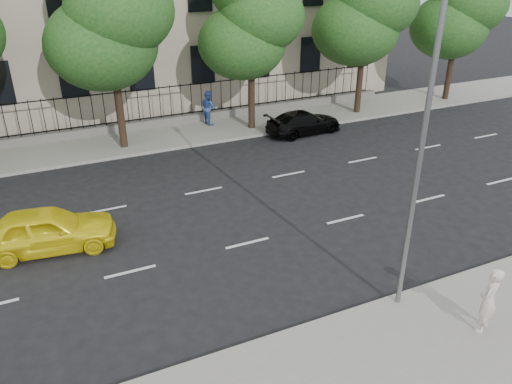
# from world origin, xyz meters

# --- Properties ---
(ground) EXTENTS (120.00, 120.00, 0.00)m
(ground) POSITION_xyz_m (0.00, 0.00, 0.00)
(ground) COLOR black
(ground) RESTS_ON ground
(near_sidewalk) EXTENTS (60.00, 4.00, 0.15)m
(near_sidewalk) POSITION_xyz_m (0.00, -4.00, 0.07)
(near_sidewalk) COLOR gray
(near_sidewalk) RESTS_ON ground
(far_sidewalk) EXTENTS (60.00, 4.00, 0.15)m
(far_sidewalk) POSITION_xyz_m (0.00, 14.00, 0.07)
(far_sidewalk) COLOR gray
(far_sidewalk) RESTS_ON ground
(lane_markings) EXTENTS (49.60, 4.62, 0.01)m
(lane_markings) POSITION_xyz_m (0.00, 4.75, 0.01)
(lane_markings) COLOR silver
(lane_markings) RESTS_ON ground
(iron_fence) EXTENTS (30.00, 0.50, 2.20)m
(iron_fence) POSITION_xyz_m (0.00, 15.70, 0.65)
(iron_fence) COLOR slate
(iron_fence) RESTS_ON far_sidewalk
(street_light) EXTENTS (0.25, 3.32, 8.05)m
(street_light) POSITION_xyz_m (2.50, -1.77, 5.15)
(street_light) COLOR slate
(street_light) RESTS_ON near_sidewalk
(tree_c) EXTENTS (5.89, 5.50, 9.80)m
(tree_c) POSITION_xyz_m (-1.96, 13.36, 6.41)
(tree_c) COLOR #382619
(tree_c) RESTS_ON far_sidewalk
(tree_d) EXTENTS (5.34, 4.94, 8.84)m
(tree_d) POSITION_xyz_m (5.04, 13.36, 5.84)
(tree_d) COLOR #382619
(tree_d) RESTS_ON far_sidewalk
(tree_e) EXTENTS (5.71, 5.31, 9.46)m
(tree_e) POSITION_xyz_m (12.04, 13.36, 6.20)
(tree_e) COLOR #382619
(tree_e) RESTS_ON far_sidewalk
(tree_f) EXTENTS (5.52, 5.12, 9.01)m
(tree_f) POSITION_xyz_m (19.04, 13.36, 5.88)
(tree_f) COLOR #382619
(tree_f) RESTS_ON far_sidewalk
(yellow_taxi) EXTENTS (4.59, 2.34, 1.50)m
(yellow_taxi) POSITION_xyz_m (-6.15, 4.94, 0.75)
(yellow_taxi) COLOR yellow
(yellow_taxi) RESTS_ON ground
(black_sedan) EXTENTS (4.40, 2.07, 1.24)m
(black_sedan) POSITION_xyz_m (7.33, 11.50, 0.62)
(black_sedan) COLOR black
(black_sedan) RESTS_ON ground
(woman_near) EXTENTS (0.81, 0.71, 1.87)m
(woman_near) POSITION_xyz_m (3.74, -4.12, 1.09)
(woman_near) COLOR silver
(woman_near) RESTS_ON near_sidewalk
(pedestrian_far) EXTENTS (0.87, 1.03, 1.88)m
(pedestrian_far) POSITION_xyz_m (3.08, 14.79, 1.09)
(pedestrian_far) COLOR #2F4F9A
(pedestrian_far) RESTS_ON far_sidewalk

